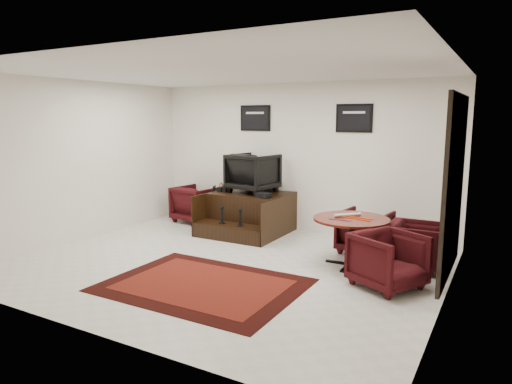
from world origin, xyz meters
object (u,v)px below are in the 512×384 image
meeting_table (351,224)px  table_chair_window (415,243)px  shine_podium (249,214)px  armchair_side (196,202)px  table_chair_back (365,229)px  table_chair_corner (388,258)px  shine_chair (253,171)px

meeting_table → table_chair_window: bearing=22.2°
shine_podium → armchair_side: 1.42m
meeting_table → table_chair_back: 0.80m
meeting_table → table_chair_corner: size_ratio=1.39×
table_chair_corner → meeting_table: bearing=76.1°
shine_chair → table_chair_back: shine_chair is taller
shine_chair → armchair_side: bearing=5.9°
armchair_side → table_chair_window: bearing=176.8°
armchair_side → meeting_table: size_ratio=0.76×
table_chair_back → table_chair_corner: (0.69, -1.38, 0.01)m
shine_podium → table_chair_back: (2.31, -0.27, 0.04)m
armchair_side → table_chair_back: bearing=-179.4°
shine_podium → table_chair_corner: 3.43m
table_chair_window → table_chair_corner: table_chair_corner is taller
shine_chair → armchair_side: 1.59m
shine_podium → table_chair_window: shine_podium is taller
shine_podium → table_chair_window: size_ratio=2.01×
shine_podium → table_chair_corner: bearing=-28.7°
shine_podium → meeting_table: (2.31, -1.03, 0.29)m
meeting_table → table_chair_corner: table_chair_corner is taller
shine_chair → table_chair_back: size_ratio=1.08×
table_chair_back → shine_chair: bearing=-3.8°
armchair_side → meeting_table: 3.92m
shine_chair → table_chair_corner: (3.01, -1.80, -0.76)m
table_chair_back → table_chair_window: table_chair_back is taller
table_chair_back → table_chair_corner: table_chair_corner is taller
meeting_table → table_chair_back: size_ratio=1.44×
shine_podium → armchair_side: (-1.40, 0.20, 0.07)m
shine_chair → meeting_table: bearing=161.3°
table_chair_corner → table_chair_back: bearing=54.7°
armchair_side → table_chair_corner: (4.40, -1.85, -0.02)m
shine_chair → table_chair_window: shine_chair is taller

